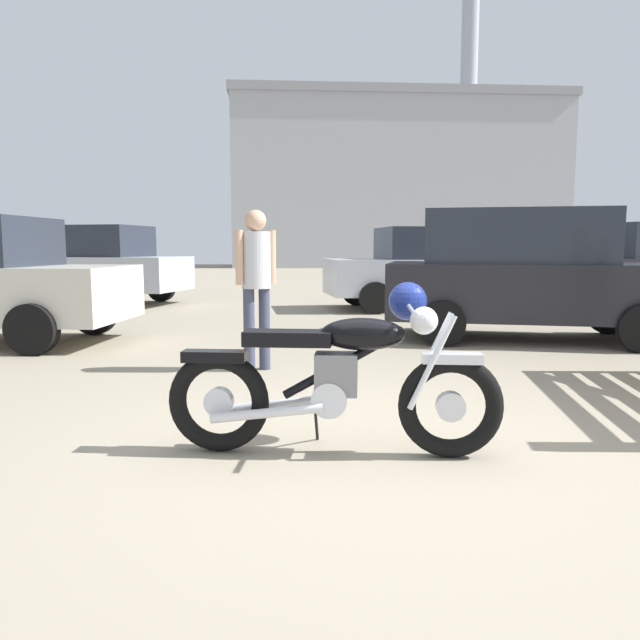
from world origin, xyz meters
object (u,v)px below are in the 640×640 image
(pale_sedan_back, at_px, (76,262))
(dark_sedan_left, at_px, (32,262))
(bystander, at_px, (256,273))
(vintage_motorcycle, at_px, (342,376))
(white_estate_far, at_px, (429,268))
(blue_hatchback_right, at_px, (526,274))

(pale_sedan_back, xyz_separation_m, dark_sedan_left, (-3.04, 4.22, -0.10))
(bystander, bearing_deg, vintage_motorcycle, 163.28)
(white_estate_far, bearing_deg, vintage_motorcycle, -111.64)
(vintage_motorcycle, distance_m, dark_sedan_left, 16.76)
(pale_sedan_back, bearing_deg, blue_hatchback_right, -20.76)
(bystander, distance_m, blue_hatchback_right, 4.10)
(bystander, bearing_deg, white_estate_far, -58.37)
(blue_hatchback_right, distance_m, white_estate_far, 4.28)
(white_estate_far, height_order, dark_sedan_left, same)
(bystander, bearing_deg, blue_hatchback_right, -92.43)
(pale_sedan_back, distance_m, dark_sedan_left, 5.20)
(dark_sedan_left, bearing_deg, blue_hatchback_right, 132.99)
(bystander, xyz_separation_m, white_estate_far, (2.83, 6.41, -0.18))
(pale_sedan_back, xyz_separation_m, blue_hatchback_right, (8.40, -5.29, -0.02))
(bystander, xyz_separation_m, blue_hatchback_right, (3.47, 2.18, -0.10))
(blue_hatchback_right, height_order, dark_sedan_left, blue_hatchback_right)
(vintage_motorcycle, bearing_deg, bystander, 111.66)
(vintage_motorcycle, height_order, bystander, bystander)
(vintage_motorcycle, xyz_separation_m, dark_sedan_left, (-8.80, 14.26, 0.34))
(vintage_motorcycle, relative_size, dark_sedan_left, 0.48)
(bystander, relative_size, white_estate_far, 0.38)
(blue_hatchback_right, height_order, white_estate_far, blue_hatchback_right)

